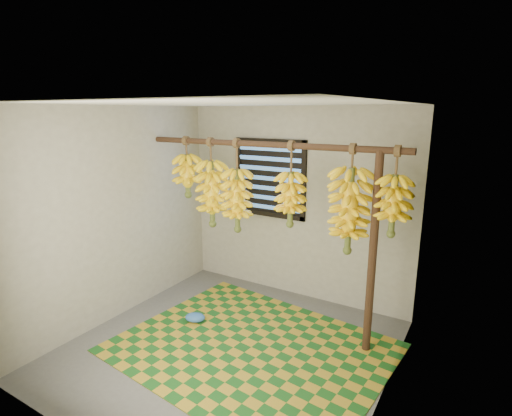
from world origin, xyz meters
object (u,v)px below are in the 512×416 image
Objects in this scene: banana_bunch_b at (212,194)px; banana_bunch_f at (393,206)px; banana_bunch_e at (349,211)px; support_post at (373,256)px; banana_bunch_d at (290,199)px; banana_bunch_a at (188,176)px; banana_bunch_c at (237,200)px; plastic_bag at (195,317)px; woven_mat at (251,347)px.

banana_bunch_b is 1.24× the size of banana_bunch_f.
support_post is at bearing 0.00° from banana_bunch_e.
banana_bunch_b and banana_bunch_d have the same top height.
banana_bunch_a is 0.81× the size of banana_bunch_d.
banana_bunch_b is 1.16× the size of banana_bunch_d.
banana_bunch_d and banana_bunch_f have the same top height.
banana_bunch_c is at bearing 0.00° from banana_bunch_b.
support_post is 8.61× the size of plastic_bag.
banana_bunch_d is (0.66, -0.00, 0.09)m from banana_bunch_c.
banana_bunch_f is (0.40, 0.00, 0.10)m from banana_bunch_e.
banana_bunch_f is at bearing 26.32° from woven_mat.
banana_bunch_b is (-0.88, 0.57, 1.40)m from woven_mat.
banana_bunch_c reaches higher than plastic_bag.
banana_bunch_f is (1.03, 0.00, 0.06)m from banana_bunch_d.
woven_mat is 1.57m from banana_bunch_c.
banana_bunch_a is 0.40m from banana_bunch_b.
banana_bunch_a is 2.39m from banana_bunch_f.
support_post is at bearing 14.25° from plastic_bag.
banana_bunch_a is (-2.24, 0.00, 0.59)m from support_post.
banana_bunch_f reaches higher than woven_mat.
banana_bunch_d is at bearing 26.07° from plastic_bag.
banana_bunch_c is at bearing 180.00° from banana_bunch_e.
banana_bunch_f is (1.68, -0.00, 0.14)m from banana_bunch_c.
banana_bunch_c reaches higher than support_post.
banana_bunch_a is at bearing 180.00° from banana_bunch_e.
banana_bunch_b and banana_bunch_f have the same top height.
banana_bunch_b is (0.36, 0.00, -0.18)m from banana_bunch_a.
woven_mat is 2.50× the size of banana_bunch_b.
support_post is 2.80× the size of banana_bunch_a.
woven_mat is 2.42× the size of banana_bunch_e.
banana_bunch_d is at bearing 0.00° from banana_bunch_a.
woven_mat is at bearing -32.89° from banana_bunch_b.
plastic_bag reaches higher than woven_mat.
woven_mat is at bearing -150.38° from support_post.
plastic_bag is 0.32× the size of banana_bunch_a.
support_post is 1.92× the size of banana_bunch_c.
banana_bunch_a is 1.37m from banana_bunch_d.
banana_bunch_d is at bearing 0.00° from banana_bunch_b.
banana_bunch_d and banana_bunch_e have the same top height.
banana_bunch_b reaches higher than woven_mat.
banana_bunch_b is (-0.07, 0.46, 1.35)m from plastic_bag.
banana_bunch_e is at bearing -0.00° from banana_bunch_a.
woven_mat is (-1.00, -0.57, -0.99)m from support_post.
banana_bunch_d is at bearing 180.00° from banana_bunch_e.
plastic_bag is at bearing -163.61° from banana_bunch_e.
banana_bunch_c is 1.26× the size of banana_bunch_f.
banana_bunch_a and banana_bunch_e have the same top height.
banana_bunch_a is at bearing -180.00° from banana_bunch_c.
banana_bunch_b is at bearing 180.00° from banana_bunch_d.
plastic_bag is at bearing 172.41° from woven_mat.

